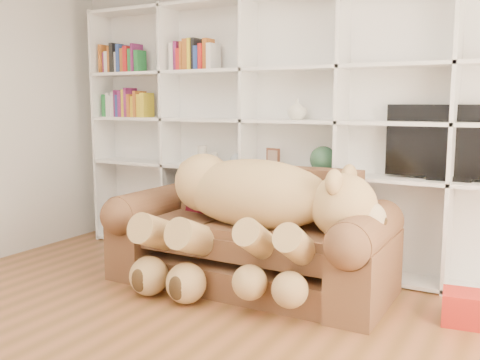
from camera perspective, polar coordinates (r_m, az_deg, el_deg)
The scene contains 13 objects.
wall_back at distance 4.89m, azimuth 6.61°, elevation 6.90°, with size 5.00×0.02×2.70m, color silver.
bookshelf at distance 4.87m, azimuth 3.35°, elevation 6.41°, with size 4.43×0.35×2.40m.
sofa at distance 4.32m, azimuth 1.17°, elevation -6.61°, with size 2.22×0.96×0.93m.
teddy_bear at distance 4.05m, azimuth 1.15°, elevation -3.07°, with size 1.81×0.95×1.05m.
throw_pillow at distance 4.61m, azimuth -2.98°, elevation -1.33°, with size 0.44×0.14×0.44m, color #530E15.
gift_box at distance 3.94m, azimuth 22.76°, elevation -12.48°, with size 0.27×0.25×0.22m, color red.
tv at distance 4.42m, azimuth 21.66°, elevation 3.67°, with size 0.99×0.18×0.58m.
picture_frame at distance 4.82m, azimuth 3.54°, elevation 2.33°, with size 0.15×0.03×0.18m, color brown.
green_vase at distance 4.63m, azimuth 8.85°, elevation 2.19°, with size 0.23×0.23×0.23m, color #2B5439.
figurine_tall at distance 5.19m, azimuth -4.05°, elevation 2.65°, with size 0.09×0.09×0.18m, color beige.
figurine_short at distance 5.12m, azimuth -2.77°, elevation 2.25°, with size 0.07×0.07×0.12m, color beige.
snow_globe at distance 5.00m, azimuth -0.38°, elevation 2.16°, with size 0.12×0.12×0.12m, color silver.
shelf_vase at distance 4.70m, azimuth 6.10°, elevation 7.51°, with size 0.17×0.17×0.18m, color silver.
Camera 1 is at (1.87, -2.02, 1.46)m, focal length 40.00 mm.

